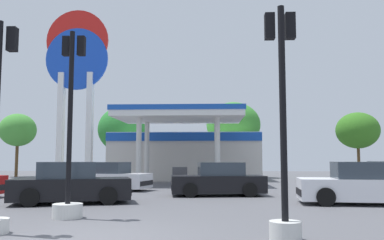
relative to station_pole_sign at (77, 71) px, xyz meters
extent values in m
plane|color=#56565B|center=(7.05, -19.65, -7.87)|extent=(90.00, 90.00, 0.00)
cube|color=beige|center=(7.59, 4.14, -6.10)|extent=(11.17, 6.64, 3.55)
cube|color=#194CB2|center=(7.59, 0.77, -4.67)|extent=(11.17, 0.12, 0.60)
cube|color=white|center=(7.59, -2.30, -3.59)|extent=(7.87, 5.65, 0.35)
cube|color=#194CB2|center=(7.59, -2.30, -3.27)|extent=(7.97, 5.75, 0.30)
cylinder|color=silver|center=(5.23, -3.86, -5.82)|extent=(0.32, 0.32, 4.10)
cylinder|color=silver|center=(9.95, -3.86, -5.82)|extent=(0.32, 0.32, 4.10)
cylinder|color=silver|center=(5.23, -0.75, -5.82)|extent=(0.32, 0.32, 4.10)
cylinder|color=silver|center=(9.95, -0.75, -5.82)|extent=(0.32, 0.32, 4.10)
cube|color=#4C4C51|center=(7.59, -2.30, -7.32)|extent=(0.90, 0.60, 1.10)
cube|color=white|center=(-1.04, -0.01, -4.00)|extent=(0.40, 0.56, 7.74)
cube|color=white|center=(1.04, -0.01, -4.00)|extent=(0.40, 0.56, 7.74)
cylinder|color=blue|center=(0.00, -0.01, 0.87)|extent=(4.46, 0.22, 4.46)
cylinder|color=red|center=(0.00, 0.01, 2.21)|extent=(4.46, 0.22, 4.46)
cube|color=white|center=(0.00, 0.05, 1.54)|extent=(4.10, 0.08, 0.80)
cylinder|color=black|center=(13.52, -13.81, -7.55)|extent=(0.67, 0.29, 0.65)
cylinder|color=black|center=(13.70, -12.08, -7.55)|extent=(0.67, 0.29, 0.65)
cube|color=silver|center=(14.92, -13.08, -7.34)|extent=(4.41, 2.20, 0.77)
cube|color=#2D3842|center=(15.07, -13.09, -6.67)|extent=(2.17, 1.77, 0.65)
cube|color=black|center=(12.84, -12.87, -7.45)|extent=(0.29, 1.70, 0.24)
cylinder|color=black|center=(8.69, -10.84, -7.56)|extent=(0.65, 0.28, 0.63)
cylinder|color=black|center=(8.50, -9.17, -7.56)|extent=(0.65, 0.28, 0.63)
cylinder|color=black|center=(11.22, -10.55, -7.56)|extent=(0.65, 0.28, 0.63)
cylinder|color=black|center=(11.03, -8.88, -7.56)|extent=(0.65, 0.28, 0.63)
cube|color=black|center=(9.86, -9.86, -7.35)|extent=(4.27, 2.17, 0.74)
cube|color=#2D3842|center=(10.01, -9.84, -6.71)|extent=(2.12, 1.74, 0.63)
cube|color=black|center=(7.86, -10.08, -7.46)|extent=(0.30, 1.64, 0.23)
cylinder|color=black|center=(5.76, -6.59, -7.56)|extent=(0.65, 0.35, 0.62)
cylinder|color=black|center=(5.36, -8.21, -7.56)|extent=(0.65, 0.35, 0.62)
cylinder|color=black|center=(3.31, -6.00, -7.56)|extent=(0.65, 0.35, 0.62)
cylinder|color=black|center=(2.92, -7.61, -7.56)|extent=(0.65, 0.35, 0.62)
cube|color=silver|center=(4.34, -7.10, -7.36)|extent=(4.35, 2.62, 0.73)
cube|color=#2D3842|center=(4.20, -7.07, -6.72)|extent=(2.24, 1.92, 0.62)
cube|color=black|center=(6.27, -7.58, -7.47)|extent=(0.50, 1.60, 0.23)
cylinder|color=black|center=(16.66, -8.72, -7.55)|extent=(0.67, 0.32, 0.65)
cylinder|color=black|center=(5.43, -12.05, -7.55)|extent=(0.68, 0.39, 0.65)
cylinder|color=black|center=(5.92, -13.71, -7.55)|extent=(0.68, 0.39, 0.65)
cylinder|color=black|center=(2.91, -12.78, -7.55)|extent=(0.68, 0.39, 0.65)
cylinder|color=black|center=(3.40, -14.45, -7.55)|extent=(0.68, 0.39, 0.65)
cube|color=black|center=(4.41, -13.25, -7.34)|extent=(4.57, 2.90, 0.77)
cube|color=#2D3842|center=(4.27, -13.29, -6.67)|extent=(2.38, 2.08, 0.65)
cube|color=black|center=(6.41, -12.66, -7.45)|extent=(0.59, 1.65, 0.24)
cylinder|color=silver|center=(11.08, -19.74, -7.68)|extent=(0.65, 0.65, 0.38)
cylinder|color=black|center=(11.08, -19.74, -5.24)|extent=(0.14, 0.14, 4.51)
cube|color=black|center=(10.86, -19.58, -3.37)|extent=(0.21, 0.20, 0.57)
sphere|color=red|center=(10.86, -19.46, -3.19)|extent=(0.15, 0.15, 0.15)
sphere|color=#D89E0C|center=(10.86, -19.46, -3.37)|extent=(0.15, 0.15, 0.15)
sphere|color=green|center=(10.86, -19.46, -3.55)|extent=(0.15, 0.15, 0.15)
cube|color=black|center=(11.30, -19.58, -3.37)|extent=(0.21, 0.20, 0.57)
sphere|color=red|center=(11.30, -19.46, -3.19)|extent=(0.15, 0.15, 0.15)
sphere|color=#D89E0C|center=(11.30, -19.46, -3.37)|extent=(0.15, 0.15, 0.15)
sphere|color=green|center=(11.30, -19.46, -3.55)|extent=(0.15, 0.15, 0.15)
cylinder|color=silver|center=(5.59, -16.95, -7.67)|extent=(0.82, 0.82, 0.40)
cylinder|color=black|center=(5.59, -16.95, -5.02)|extent=(0.14, 0.14, 4.90)
cube|color=black|center=(5.37, -16.79, -2.96)|extent=(0.21, 0.20, 0.57)
sphere|color=red|center=(5.37, -16.66, -2.78)|extent=(0.15, 0.15, 0.15)
sphere|color=#D89E0C|center=(5.37, -16.66, -2.96)|extent=(0.15, 0.15, 0.15)
sphere|color=green|center=(5.37, -16.66, -3.14)|extent=(0.15, 0.15, 0.15)
cube|color=black|center=(5.81, -16.79, -2.96)|extent=(0.21, 0.20, 0.57)
sphere|color=red|center=(5.81, -16.66, -2.78)|extent=(0.15, 0.15, 0.15)
sphere|color=#D89E0C|center=(5.81, -16.66, -2.96)|extent=(0.15, 0.15, 0.15)
sphere|color=green|center=(5.81, -16.66, -3.14)|extent=(0.15, 0.15, 0.15)
cube|color=black|center=(4.95, -19.16, -3.45)|extent=(0.21, 0.20, 0.57)
sphere|color=red|center=(4.95, -19.04, -3.27)|extent=(0.15, 0.15, 0.15)
sphere|color=#D89E0C|center=(4.95, -19.04, -3.45)|extent=(0.15, 0.15, 0.15)
sphere|color=green|center=(4.95, -19.04, -3.63)|extent=(0.15, 0.15, 0.15)
cylinder|color=brown|center=(-8.08, 8.17, -6.36)|extent=(0.27, 0.27, 3.01)
ellipsoid|color=#449338|center=(-8.08, 8.17, -3.63)|extent=(3.27, 3.27, 2.98)
cylinder|color=brown|center=(1.52, 8.66, -6.57)|extent=(0.33, 0.33, 2.60)
ellipsoid|color=#297D30|center=(1.52, 8.66, -3.57)|extent=(4.53, 4.53, 4.19)
cylinder|color=brown|center=(11.52, 7.47, -6.46)|extent=(0.26, 0.26, 2.82)
ellipsoid|color=#398B30|center=(11.52, 7.47, -3.29)|extent=(4.70, 4.70, 3.94)
cylinder|color=brown|center=(21.98, 6.88, -6.54)|extent=(0.24, 0.24, 2.67)
ellipsoid|color=#357320|center=(21.98, 6.88, -3.86)|extent=(3.59, 3.59, 3.06)
camera|label=1|loc=(9.59, -28.27, -6.22)|focal=38.26mm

